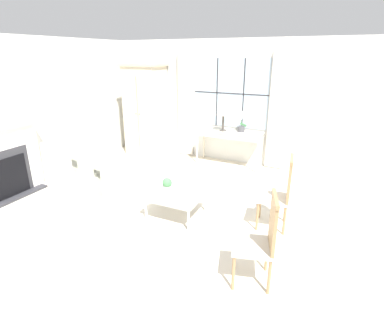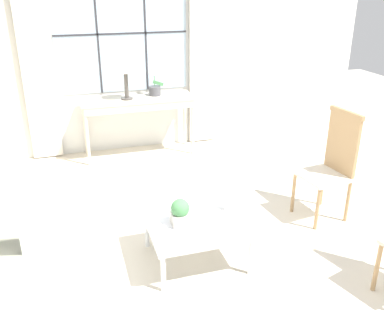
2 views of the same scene
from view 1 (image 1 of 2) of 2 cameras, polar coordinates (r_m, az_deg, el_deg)
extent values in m
plane|color=beige|center=(4.92, -5.06, -11.22)|extent=(14.00, 14.00, 0.00)
cube|color=silver|center=(7.10, 7.29, 10.22)|extent=(7.20, 0.06, 2.80)
cube|color=silver|center=(7.04, 7.27, 11.94)|extent=(1.76, 0.01, 1.54)
cube|color=#2D2D33|center=(7.14, 4.79, 12.12)|extent=(0.02, 0.02, 1.54)
cube|color=#2D2D33|center=(6.94, 9.79, 11.72)|extent=(0.02, 0.02, 1.54)
cube|color=#2D2D33|center=(7.03, 7.26, 11.93)|extent=(1.76, 0.02, 0.02)
cube|color=silver|center=(7.47, -1.20, 9.94)|extent=(0.39, 0.06, 2.54)
cube|color=silver|center=(6.77, 16.08, 8.26)|extent=(0.39, 0.06, 2.54)
cube|color=silver|center=(6.82, -25.42, 8.19)|extent=(0.06, 7.20, 2.80)
cube|color=#2D2D33|center=(6.38, -30.68, -6.41)|extent=(0.34, 1.14, 0.04)
cube|color=silver|center=(6.23, -32.04, -1.07)|extent=(0.18, 1.26, 1.28)
cube|color=black|center=(6.22, -31.17, -3.18)|extent=(0.02, 0.61, 0.70)
cube|color=#2D2D33|center=(6.21, -31.30, -2.66)|extent=(0.01, 0.77, 0.86)
cube|color=beige|center=(7.70, -8.80, 8.55)|extent=(0.91, 0.67, 2.20)
cube|color=#BCAE92|center=(7.58, -9.25, 16.96)|extent=(0.99, 0.73, 0.06)
cube|color=gray|center=(7.43, -10.26, 7.75)|extent=(0.01, 0.01, 1.84)
sphere|color=#997F4C|center=(7.45, -10.63, 8.10)|extent=(0.03, 0.03, 0.03)
sphere|color=#997F4C|center=(7.39, -9.99, 8.05)|extent=(0.03, 0.03, 0.03)
cube|color=beige|center=(6.87, 7.13, 4.81)|extent=(1.51, 0.48, 0.03)
cube|color=beige|center=(6.89, 7.11, 4.29)|extent=(1.45, 0.46, 0.10)
cylinder|color=beige|center=(7.06, 0.98, 1.90)|extent=(0.04, 0.04, 0.78)
cylinder|color=beige|center=(6.62, 12.27, 0.28)|extent=(0.04, 0.04, 0.78)
cylinder|color=beige|center=(7.40, 2.27, 2.72)|extent=(0.04, 0.04, 0.78)
cylinder|color=beige|center=(6.99, 13.06, 1.23)|extent=(0.04, 0.04, 0.78)
cylinder|color=#4C4742|center=(6.88, 5.89, 5.10)|extent=(0.15, 0.15, 0.02)
cylinder|color=#4C4742|center=(6.84, 5.94, 6.59)|extent=(0.05, 0.05, 0.34)
cone|color=beige|center=(6.78, 6.02, 8.85)|extent=(0.30, 0.30, 0.21)
cylinder|color=#4C4C51|center=(6.84, 9.31, 5.30)|extent=(0.16, 0.16, 0.12)
cylinder|color=#47844C|center=(6.79, 9.42, 7.14)|extent=(0.01, 0.01, 0.32)
cube|color=#47844C|center=(6.80, 9.75, 6.09)|extent=(0.15, 0.02, 0.09)
sphere|color=white|center=(6.80, 9.22, 7.31)|extent=(0.09, 0.09, 0.09)
sphere|color=white|center=(6.78, 9.47, 7.77)|extent=(0.09, 0.09, 0.09)
sphere|color=white|center=(6.76, 9.73, 8.23)|extent=(0.09, 0.09, 0.09)
cube|color=beige|center=(6.01, -16.11, -3.67)|extent=(1.13, 1.02, 0.45)
cube|color=beige|center=(5.70, -19.17, -0.43)|extent=(0.97, 0.40, 0.44)
cube|color=beige|center=(6.29, -18.10, -2.17)|extent=(0.40, 0.83, 0.59)
cube|color=beige|center=(5.69, -14.03, -4.02)|extent=(0.40, 0.83, 0.59)
cube|color=beige|center=(4.61, 15.18, -7.57)|extent=(0.49, 0.49, 0.03)
cube|color=#9E7A51|center=(4.48, 18.07, -4.24)|extent=(0.09, 0.41, 0.60)
cube|color=#9E7A51|center=(4.37, 18.50, -0.39)|extent=(0.09, 0.43, 0.05)
cylinder|color=#9E7A51|center=(4.56, 12.33, -11.02)|extent=(0.04, 0.04, 0.45)
cylinder|color=#9E7A51|center=(4.89, 12.85, -8.86)|extent=(0.04, 0.04, 0.45)
cylinder|color=#9E7A51|center=(4.55, 17.18, -11.54)|extent=(0.04, 0.04, 0.45)
cylinder|color=#9E7A51|center=(4.88, 17.33, -9.34)|extent=(0.04, 0.04, 0.45)
cube|color=beige|center=(3.53, 11.38, -16.30)|extent=(0.55, 0.55, 0.03)
cube|color=#9E7A51|center=(3.39, 15.17, -12.27)|extent=(0.15, 0.40, 0.57)
cube|color=#9E7A51|center=(3.24, 15.63, -7.67)|extent=(0.16, 0.43, 0.05)
cylinder|color=#9E7A51|center=(3.52, 7.89, -21.04)|extent=(0.04, 0.04, 0.44)
cylinder|color=#9E7A51|center=(3.82, 8.09, -17.38)|extent=(0.04, 0.04, 0.44)
cylinder|color=#9E7A51|center=(3.54, 14.49, -21.26)|extent=(0.04, 0.04, 0.44)
cylinder|color=#9E7A51|center=(3.84, 14.05, -17.61)|extent=(0.04, 0.04, 0.44)
cube|color=silver|center=(4.77, -3.00, -6.90)|extent=(0.84, 0.74, 0.03)
cube|color=#B1B3B8|center=(4.78, -2.99, -7.25)|extent=(0.82, 0.73, 0.04)
cylinder|color=silver|center=(4.79, -8.78, -9.67)|extent=(0.04, 0.04, 0.38)
cylinder|color=silver|center=(4.46, -0.69, -11.77)|extent=(0.04, 0.04, 0.38)
cylinder|color=silver|center=(5.27, -4.84, -6.70)|extent=(0.04, 0.04, 0.38)
cylinder|color=silver|center=(4.97, 2.63, -8.32)|extent=(0.04, 0.04, 0.38)
cube|color=#BCB7AD|center=(4.78, -4.73, -6.00)|extent=(0.15, 0.15, 0.10)
sphere|color=#47844C|center=(4.74, -4.77, -4.88)|extent=(0.15, 0.15, 0.15)
cylinder|color=silver|center=(4.68, 0.93, -7.11)|extent=(0.12, 0.12, 0.01)
cylinder|color=silver|center=(4.65, 0.93, -6.37)|extent=(0.09, 0.09, 0.12)
cylinder|color=black|center=(4.63, 0.94, -5.61)|extent=(0.00, 0.00, 0.01)
camera|label=2|loc=(3.12, -50.86, 8.75)|focal=40.00mm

